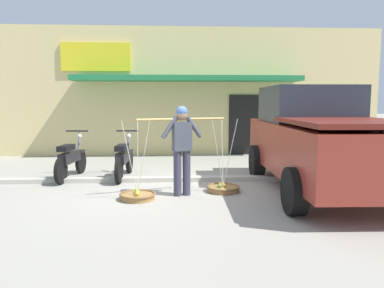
% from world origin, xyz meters
% --- Properties ---
extents(ground_plane, '(90.00, 90.00, 0.00)m').
position_xyz_m(ground_plane, '(0.00, 0.00, 0.00)').
color(ground_plane, '#9E998C').
extents(sidewalk_curb, '(20.00, 0.24, 0.10)m').
position_xyz_m(sidewalk_curb, '(0.00, 0.70, 0.05)').
color(sidewalk_curb, '#BAB4A5').
rests_on(sidewalk_curb, ground).
extents(fruit_vendor, '(1.65, 0.53, 1.70)m').
position_xyz_m(fruit_vendor, '(0.29, -0.55, 0.98)').
color(fruit_vendor, '#38384C').
rests_on(fruit_vendor, ground).
extents(fruit_basket_left_side, '(0.66, 0.66, 1.45)m').
position_xyz_m(fruit_basket_left_side, '(-0.53, -0.80, 0.07)').
color(fruit_basket_left_side, '#9E7542').
rests_on(fruit_basket_left_side, ground).
extents(fruit_basket_right_side, '(0.66, 0.66, 1.45)m').
position_xyz_m(fruit_basket_right_side, '(1.11, -0.31, 0.07)').
color(fruit_basket_right_side, '#9E7542').
rests_on(fruit_basket_right_side, ground).
extents(motorcycle_nearest_shop, '(0.54, 1.82, 1.09)m').
position_xyz_m(motorcycle_nearest_shop, '(-2.23, 1.13, 0.45)').
color(motorcycle_nearest_shop, black).
rests_on(motorcycle_nearest_shop, ground).
extents(motorcycle_second_in_row, '(0.54, 1.82, 1.09)m').
position_xyz_m(motorcycle_second_in_row, '(-1.01, 1.11, 0.45)').
color(motorcycle_second_in_row, black).
rests_on(motorcycle_second_in_row, ground).
extents(parked_truck, '(2.27, 4.76, 2.10)m').
position_xyz_m(parked_truck, '(3.01, -0.30, 1.03)').
color(parked_truck, maroon).
rests_on(parked_truck, ground).
extents(storefront_building, '(13.00, 6.00, 4.20)m').
position_xyz_m(storefront_building, '(0.63, 7.29, 2.10)').
color(storefront_building, '#DBC684').
rests_on(storefront_building, ground).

